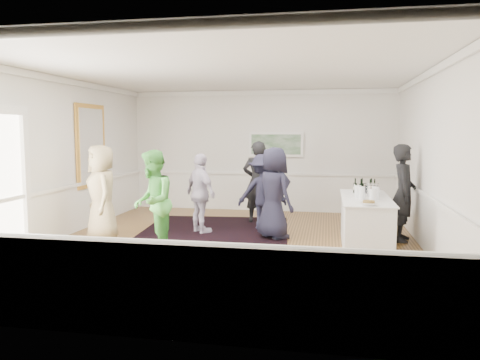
% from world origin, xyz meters
% --- Properties ---
extents(floor, '(8.00, 8.00, 0.00)m').
position_xyz_m(floor, '(0.00, 0.00, 0.00)').
color(floor, olive).
rests_on(floor, ground).
extents(ceiling, '(7.00, 8.00, 0.02)m').
position_xyz_m(ceiling, '(0.00, 0.00, 3.20)').
color(ceiling, white).
rests_on(ceiling, wall_back).
extents(wall_left, '(0.02, 8.00, 3.20)m').
position_xyz_m(wall_left, '(-3.50, 0.00, 1.60)').
color(wall_left, white).
rests_on(wall_left, floor).
extents(wall_right, '(0.02, 8.00, 3.20)m').
position_xyz_m(wall_right, '(3.50, 0.00, 1.60)').
color(wall_right, white).
rests_on(wall_right, floor).
extents(wall_back, '(7.00, 0.02, 3.20)m').
position_xyz_m(wall_back, '(0.00, 4.00, 1.60)').
color(wall_back, white).
rests_on(wall_back, floor).
extents(wall_front, '(7.00, 0.02, 3.20)m').
position_xyz_m(wall_front, '(0.00, -4.00, 1.60)').
color(wall_front, white).
rests_on(wall_front, floor).
extents(wainscoting, '(7.00, 8.00, 1.00)m').
position_xyz_m(wainscoting, '(0.00, 0.00, 0.50)').
color(wainscoting, white).
rests_on(wainscoting, floor).
extents(mirror, '(0.05, 1.25, 1.85)m').
position_xyz_m(mirror, '(-3.45, 1.30, 1.80)').
color(mirror, '#EEAE46').
rests_on(mirror, wall_left).
extents(landscape_painting, '(1.44, 0.06, 0.66)m').
position_xyz_m(landscape_painting, '(0.40, 3.95, 1.78)').
color(landscape_painting, white).
rests_on(landscape_painting, wall_back).
extents(area_rug, '(3.41, 4.28, 0.02)m').
position_xyz_m(area_rug, '(-0.55, 0.79, 0.01)').
color(area_rug, black).
rests_on(area_rug, floor).
extents(serving_table, '(0.87, 2.28, 0.92)m').
position_xyz_m(serving_table, '(2.45, 0.39, 0.46)').
color(serving_table, white).
rests_on(serving_table, floor).
extents(bartender, '(0.55, 0.75, 1.88)m').
position_xyz_m(bartender, '(3.20, 1.01, 0.94)').
color(bartender, black).
rests_on(bartender, floor).
extents(guest_tan, '(1.03, 1.09, 1.87)m').
position_xyz_m(guest_tan, '(-2.53, -0.06, 0.93)').
color(guest_tan, tan).
rests_on(guest_tan, floor).
extents(guest_green, '(0.89, 1.02, 1.81)m').
position_xyz_m(guest_green, '(-1.25, -0.70, 0.90)').
color(guest_green, green).
rests_on(guest_green, floor).
extents(guest_lilac, '(0.99, 0.96, 1.67)m').
position_xyz_m(guest_lilac, '(-0.84, 0.98, 0.83)').
color(guest_lilac, '#BEB2C7').
rests_on(guest_lilac, floor).
extents(guest_dark_a, '(1.18, 0.87, 1.64)m').
position_xyz_m(guest_dark_a, '(0.38, 1.56, 0.82)').
color(guest_dark_a, black).
rests_on(guest_dark_a, floor).
extents(guest_dark_b, '(0.74, 0.53, 1.90)m').
position_xyz_m(guest_dark_b, '(0.17, 2.29, 0.95)').
color(guest_dark_b, black).
rests_on(guest_dark_b, floor).
extents(guest_navy, '(1.04, 1.04, 1.82)m').
position_xyz_m(guest_navy, '(0.72, 0.77, 0.91)').
color(guest_navy, black).
rests_on(guest_navy, floor).
extents(wine_bottles, '(0.43, 0.24, 0.31)m').
position_xyz_m(wine_bottles, '(2.48, 0.90, 1.08)').
color(wine_bottles, black).
rests_on(wine_bottles, serving_table).
extents(juice_pitchers, '(0.42, 0.60, 0.24)m').
position_xyz_m(juice_pitchers, '(2.44, 0.10, 1.04)').
color(juice_pitchers, '#71BC43').
rests_on(juice_pitchers, serving_table).
extents(ice_bucket, '(0.26, 0.26, 0.25)m').
position_xyz_m(ice_bucket, '(2.55, 0.53, 1.04)').
color(ice_bucket, silver).
rests_on(ice_bucket, serving_table).
extents(nut_bowl, '(0.27, 0.27, 0.08)m').
position_xyz_m(nut_bowl, '(2.42, -0.56, 0.96)').
color(nut_bowl, white).
rests_on(nut_bowl, serving_table).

